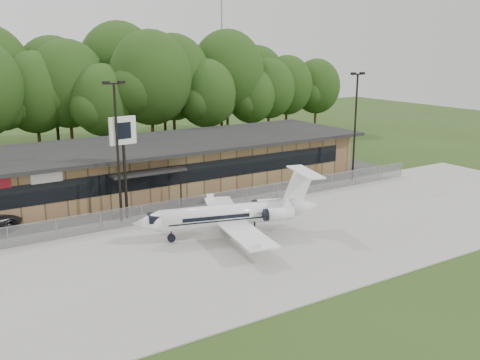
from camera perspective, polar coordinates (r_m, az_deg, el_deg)
ground at (r=29.26m, az=8.58°, el=-11.52°), size 160.00×160.00×0.00m
apron at (r=35.16m, az=0.05°, el=-6.77°), size 64.00×18.00×0.08m
parking_lot at (r=44.81m, az=-7.80°, el=-2.26°), size 50.00×9.00×0.06m
terminal at (r=48.24m, az=-10.08°, el=1.46°), size 41.00×11.65×4.30m
fence at (r=40.70m, az=-5.21°, el=-2.79°), size 46.00×0.04×1.52m
treeline at (r=64.43m, az=-16.46°, el=9.05°), size 72.00×12.00×15.00m
radio_mast at (r=78.46m, az=-1.94°, el=14.08°), size 0.20×0.20×25.00m
light_pole_mid at (r=38.96m, az=-12.97°, el=4.01°), size 1.55×0.30×10.23m
light_pole_right at (r=51.19m, az=12.22°, el=6.41°), size 1.55×0.30×10.23m
business_jet at (r=35.87m, az=-0.67°, el=-3.78°), size 12.78×11.48×4.33m
pole_sign at (r=39.43m, az=-12.35°, el=4.03°), size 2.03×0.45×7.69m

